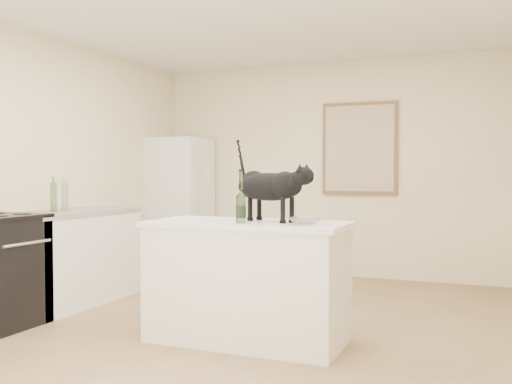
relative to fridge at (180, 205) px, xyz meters
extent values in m
plane|color=#9D8053|center=(1.95, -2.35, -0.85)|extent=(5.50, 5.50, 0.00)
plane|color=white|center=(1.95, -2.35, 1.75)|extent=(5.50, 5.50, 0.00)
plane|color=#F6E7BE|center=(1.95, 0.40, 0.45)|extent=(4.50, 0.00, 4.50)
plane|color=#F6E7BE|center=(-0.30, -2.35, 0.45)|extent=(0.00, 5.50, 5.50)
cube|color=white|center=(2.05, -2.55, -0.42)|extent=(1.44, 0.67, 0.86)
cube|color=white|center=(2.05, -2.55, 0.03)|extent=(1.50, 0.70, 0.04)
cube|color=white|center=(0.00, -2.05, -0.42)|extent=(0.60, 1.40, 0.86)
cube|color=gray|center=(0.00, -2.05, 0.03)|extent=(0.62, 1.44, 0.04)
cube|color=white|center=(0.00, 0.00, 0.00)|extent=(0.68, 0.68, 1.70)
cube|color=brown|center=(2.25, 0.37, 0.70)|extent=(0.90, 0.03, 1.10)
cube|color=beige|center=(2.25, 0.35, 0.70)|extent=(0.82, 0.00, 1.02)
cylinder|color=#316026|center=(2.05, -2.67, 0.22)|extent=(0.09, 0.09, 0.34)
imported|color=white|center=(2.53, -2.63, 0.08)|extent=(0.26, 0.26, 0.05)
cube|color=white|center=(0.34, 0.07, 0.38)|extent=(0.05, 0.15, 0.20)
cylinder|color=#286121|center=(-0.05, -2.25, 0.18)|extent=(0.06, 0.06, 0.27)
cylinder|color=gray|center=(-0.02, -2.13, 0.19)|extent=(0.06, 0.06, 0.28)
camera|label=1|loc=(3.76, -6.52, 0.42)|focal=40.77mm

